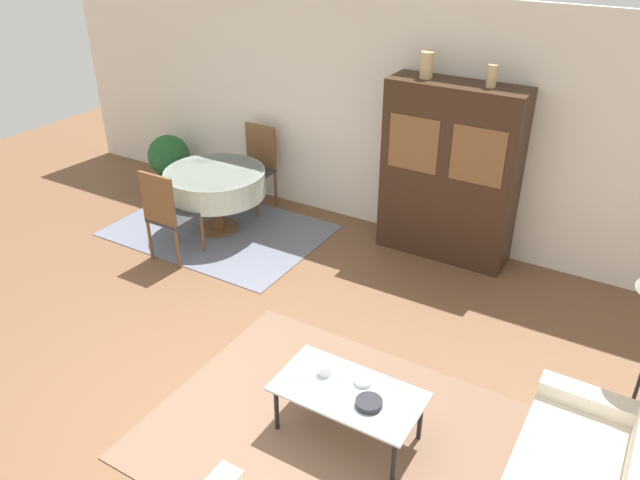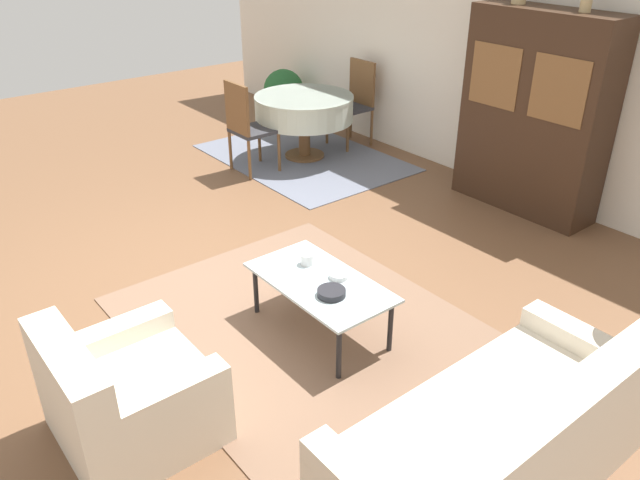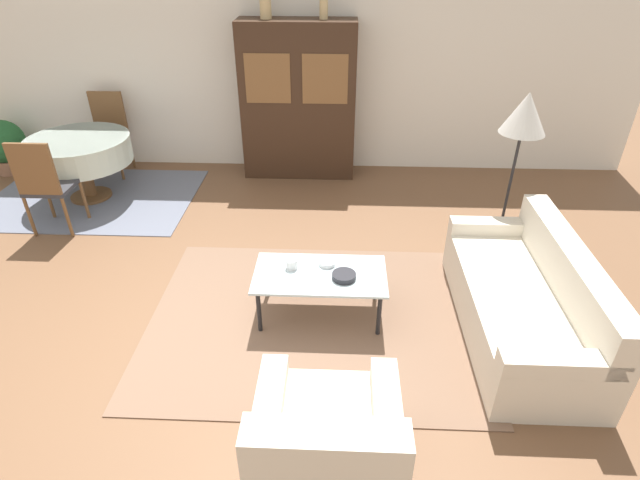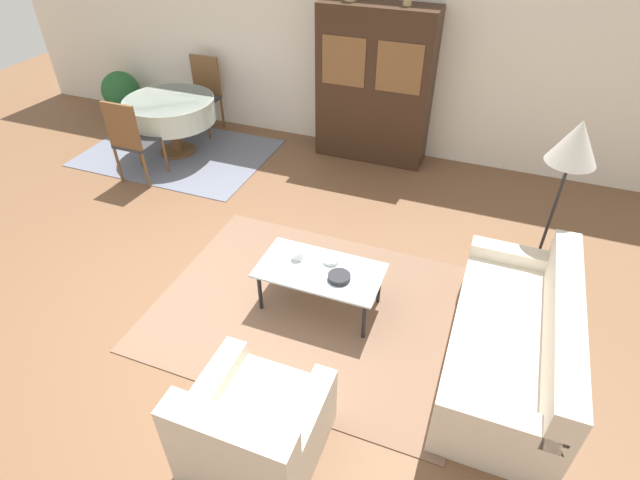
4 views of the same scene
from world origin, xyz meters
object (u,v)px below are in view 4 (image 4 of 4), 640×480
(bowl_small, at_px, (331,260))
(dining_chair_far, at_px, (203,90))
(bowl, at_px, (339,277))
(dining_table, at_px, (170,110))
(couch, at_px, (514,344))
(coffee_table, at_px, (320,273))
(armchair, at_px, (253,429))
(dining_chair_near, at_px, (131,137))
(floor_lamp, at_px, (575,148))
(potted_plant, at_px, (121,93))
(display_cabinet, at_px, (374,86))
(cup, at_px, (298,255))

(bowl_small, bearing_deg, dining_chair_far, 136.90)
(dining_chair_far, height_order, bowl, dining_chair_far)
(bowl, bearing_deg, dining_table, 145.37)
(couch, distance_m, coffee_table, 1.65)
(armchair, xyz_separation_m, dining_chair_near, (-3.02, 2.76, 0.30))
(floor_lamp, distance_m, potted_plant, 6.41)
(coffee_table, relative_size, display_cabinet, 0.56)
(bowl, relative_size, bowl_small, 1.43)
(display_cabinet, relative_size, cup, 20.05)
(display_cabinet, height_order, cup, display_cabinet)
(display_cabinet, xyz_separation_m, dining_chair_far, (-2.51, -0.06, -0.38))
(cup, bearing_deg, dining_chair_far, 133.35)
(display_cabinet, distance_m, dining_chair_near, 3.05)
(bowl_small, bearing_deg, display_cabinet, 99.12)
(display_cabinet, height_order, potted_plant, display_cabinet)
(display_cabinet, bearing_deg, couch, -56.50)
(couch, relative_size, display_cabinet, 0.97)
(dining_chair_near, height_order, bowl_small, dining_chair_near)
(armchair, bearing_deg, cup, 102.38)
(dining_chair_near, distance_m, potted_plant, 2.09)
(display_cabinet, xyz_separation_m, bowl, (0.60, -3.02, -0.51))
(couch, xyz_separation_m, armchair, (-1.54, -1.36, 0.00))
(display_cabinet, xyz_separation_m, dining_chair_near, (-2.51, -1.69, -0.38))
(floor_lamp, bearing_deg, bowl, -142.70)
(dining_chair_far, relative_size, potted_plant, 1.46)
(couch, bearing_deg, bowl, 87.39)
(dining_table, xyz_separation_m, dining_chair_far, (-0.00, 0.81, -0.02))
(armchair, height_order, bowl, armchair)
(coffee_table, relative_size, potted_plant, 1.51)
(bowl_small, bearing_deg, bowl, -52.82)
(floor_lamp, bearing_deg, bowl_small, -149.31)
(bowl, xyz_separation_m, bowl_small, (-0.14, 0.18, -0.00))
(display_cabinet, height_order, bowl, display_cabinet)
(floor_lamp, bearing_deg, cup, -151.78)
(dining_chair_far, bearing_deg, armchair, 124.49)
(dining_chair_near, bearing_deg, dining_table, 90.00)
(coffee_table, xyz_separation_m, dining_table, (-2.91, 2.09, 0.22))
(coffee_table, distance_m, bowl, 0.21)
(floor_lamp, height_order, potted_plant, floor_lamp)
(dining_chair_near, distance_m, floor_lamp, 4.77)
(display_cabinet, height_order, floor_lamp, display_cabinet)
(armchair, height_order, floor_lamp, floor_lamp)
(couch, xyz_separation_m, bowl_small, (-1.59, 0.25, 0.16))
(dining_table, height_order, dining_chair_far, dining_chair_far)
(coffee_table, relative_size, dining_chair_near, 1.04)
(couch, relative_size, potted_plant, 2.63)
(couch, xyz_separation_m, dining_chair_far, (-4.55, 3.03, 0.30))
(display_cabinet, xyz_separation_m, bowl_small, (0.45, -2.83, -0.52))
(couch, xyz_separation_m, bowl, (-1.45, 0.07, 0.17))
(display_cabinet, relative_size, floor_lamp, 1.20)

